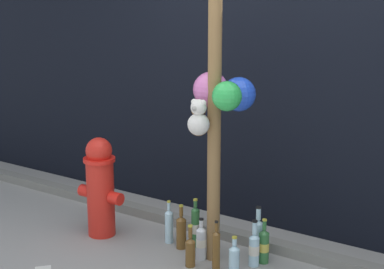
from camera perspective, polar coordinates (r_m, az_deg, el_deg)
name	(u,v)px	position (r m, az deg, el deg)	size (l,w,h in m)	color
building_wall	(276,43)	(4.74, 8.32, 8.87)	(10.00, 0.20, 3.06)	black
curb_strip	(242,237)	(4.67, 4.91, -10.05)	(8.00, 0.12, 0.08)	slate
memorial_post	(218,64)	(4.02, 2.56, 6.99)	(0.56, 0.51, 2.76)	olive
fire_hydrant	(100,186)	(4.71, -9.03, -5.08)	(0.42, 0.25, 0.81)	red
bottle_0	(216,250)	(4.15, 2.39, -11.33)	(0.06, 0.06, 0.38)	brown
bottle_1	(195,226)	(4.53, 0.34, -9.02)	(0.07, 0.07, 0.39)	#337038
bottle_2	(190,251)	(4.24, -0.17, -11.38)	(0.07, 0.07, 0.32)	brown
bottle_3	(169,225)	(4.60, -2.28, -8.95)	(0.07, 0.07, 0.35)	#B2DBEA
bottle_4	(254,248)	(4.26, 6.14, -11.08)	(0.08, 0.08, 0.35)	#B2DBEA
bottle_5	(181,231)	(4.51, -1.07, -9.51)	(0.08, 0.08, 0.35)	brown
bottle_6	(264,245)	(4.31, 7.09, -10.80)	(0.08, 0.08, 0.34)	#337038
bottle_7	(234,258)	(4.14, 4.18, -12.09)	(0.08, 0.08, 0.28)	#B2DBEA
bottle_8	(258,238)	(4.38, 6.50, -10.10)	(0.08, 0.08, 0.40)	#B2DBEA
bottle_9	(201,242)	(4.34, 0.91, -10.55)	(0.08, 0.08, 0.32)	silver
litter_0	(43,268)	(4.39, -14.48, -12.62)	(0.11, 0.06, 0.01)	silver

